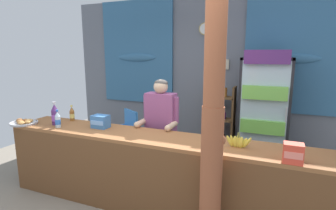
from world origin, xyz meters
name	(u,v)px	position (x,y,z in m)	size (l,w,h in m)	color
ground_plane	(173,185)	(0.00, 1.06, 0.00)	(7.35, 7.35, 0.00)	gray
back_wall_curtained	(205,73)	(0.00, 2.69, 1.48)	(5.50, 0.22, 2.86)	slate
stall_counter	(154,168)	(0.05, 0.34, 0.57)	(4.01, 0.58, 0.90)	#935B33
timber_post	(213,113)	(0.78, 0.01, 1.34)	(0.22, 0.20, 2.79)	#995133
drink_fridge	(264,105)	(1.11, 2.16, 1.04)	(0.74, 0.71, 1.89)	#232328
bottle_shelf_rack	(220,121)	(0.40, 2.32, 0.67)	(0.48, 0.28, 1.29)	brown
plastic_lawn_chair	(125,132)	(-1.14, 1.65, 0.49)	(0.60, 0.60, 0.86)	#3884D6
shopkeeper	(161,121)	(-0.14, 0.97, 0.94)	(0.51, 0.42, 1.51)	#28282D
soda_bottle_grape_soda	(55,115)	(-1.44, 0.42, 1.03)	(0.09, 0.09, 0.31)	#56286B
soda_bottle_water	(58,120)	(-1.31, 0.33, 1.00)	(0.07, 0.07, 0.23)	silver
soda_bottle_iced_tea	(72,114)	(-1.39, 0.68, 1.00)	(0.07, 0.07, 0.22)	brown
snack_box_crackers	(293,153)	(1.44, 0.24, 0.99)	(0.17, 0.13, 0.18)	#E5422D
snack_box_biscuit	(101,122)	(-0.79, 0.52, 0.98)	(0.21, 0.15, 0.16)	#3D75B7
pastry_tray	(24,122)	(-1.87, 0.28, 0.92)	(0.36, 0.36, 0.06)	#BCBCC1
banana_bunch	(239,142)	(0.95, 0.46, 0.96)	(0.27, 0.05, 0.16)	#DBCC42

